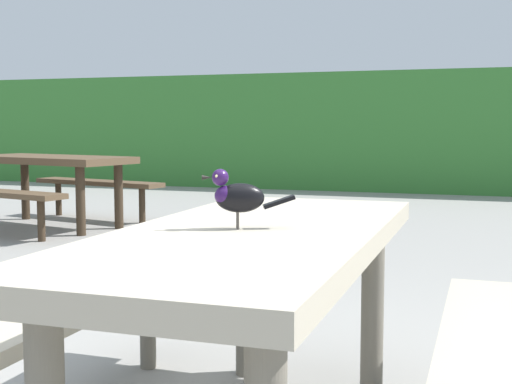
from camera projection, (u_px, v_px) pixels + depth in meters
The scene contains 4 objects.
hedge_wall at pixel (446, 132), 11.43m from camera, with size 28.00×1.77×1.91m, color #387A33.
picnic_table_foreground at pixel (253, 286), 2.17m from camera, with size 1.70×1.81×0.74m.
bird_grackle at pixel (237, 196), 2.12m from camera, with size 0.27×0.15×0.18m.
picnic_table_mid_left at pixel (50, 174), 7.24m from camera, with size 2.03×2.01×0.74m.
Camera 1 is at (0.77, -1.82, 1.05)m, focal length 48.85 mm.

